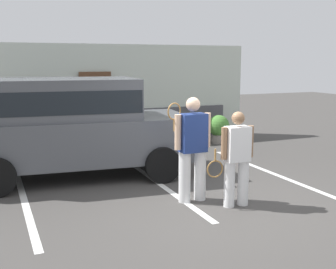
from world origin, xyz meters
name	(u,v)px	position (x,y,z in m)	size (l,w,h in m)	color
ground_plane	(212,206)	(0.00, 0.00, 0.00)	(40.00, 40.00, 0.00)	#423F3D
parking_stripe_0	(24,201)	(-2.87, 1.50, 0.00)	(0.12, 4.40, 0.01)	silver
parking_stripe_1	(161,185)	(-0.32, 1.50, 0.00)	(0.12, 4.40, 0.01)	silver
parking_stripe_2	(268,171)	(2.24, 1.50, 0.00)	(0.12, 4.40, 0.01)	silver
house_frontage	(112,98)	(-0.01, 6.01, 1.35)	(8.54, 0.40, 2.87)	silver
parked_suv	(72,123)	(-1.76, 2.78, 1.15)	(4.77, 2.54, 2.05)	#4C4F54
tennis_player_man	(192,148)	(-0.17, 0.40, 0.94)	(0.80, 0.28, 1.80)	white
tennis_player_woman	(237,158)	(0.39, -0.11, 0.82)	(0.85, 0.26, 1.59)	white
potted_plant_by_porch	(219,127)	(2.88, 4.82, 0.46)	(0.63, 0.63, 0.83)	gray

